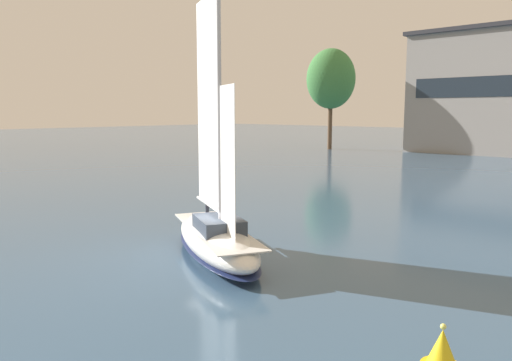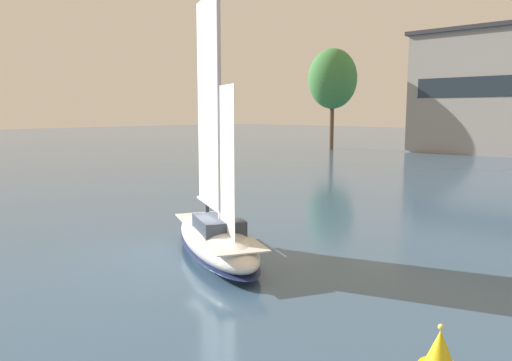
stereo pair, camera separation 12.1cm
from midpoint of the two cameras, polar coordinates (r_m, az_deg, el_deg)
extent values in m
plane|color=#385675|center=(25.86, -4.68, -8.68)|extent=(400.00, 400.00, 0.00)
cylinder|color=brown|center=(99.41, 8.42, 6.59)|extent=(0.84, 0.84, 10.49)
ellipsoid|color=#3D7A3D|center=(99.58, 8.52, 11.43)|extent=(9.44, 9.44, 11.53)
ellipsoid|color=white|center=(25.62, -4.70, -6.79)|extent=(10.55, 7.37, 1.77)
ellipsoid|color=#19234C|center=(25.75, -4.69, -7.84)|extent=(10.66, 7.44, 0.21)
cube|color=silver|center=(25.49, -4.71, -5.67)|extent=(9.23, 6.38, 0.06)
cube|color=#333D4C|center=(24.92, -4.40, -5.06)|extent=(3.52, 3.15, 0.73)
cylinder|color=silver|center=(23.99, -4.36, 9.19)|extent=(0.21, 0.21, 12.98)
cylinder|color=silver|center=(26.69, -5.60, -2.72)|extent=(4.23, 2.31, 0.18)
cube|color=white|center=(26.06, -5.65, 8.78)|extent=(3.83, 2.01, 10.64)
cube|color=white|center=(22.91, -3.43, 1.95)|extent=(2.04, 1.07, 7.14)
cylinder|color=#232838|center=(28.43, -5.72, -3.33)|extent=(0.27, 0.27, 0.85)
cylinder|color=red|center=(28.29, -5.74, -1.84)|extent=(0.46, 0.46, 0.65)
sphere|color=tan|center=(28.22, -5.75, -0.95)|extent=(0.24, 0.24, 0.24)
cone|color=yellow|center=(14.48, 20.26, -17.45)|extent=(0.80, 0.80, 0.97)
sphere|color=#F2F266|center=(14.25, 20.38, -15.39)|extent=(0.16, 0.16, 0.16)
camera|label=1|loc=(0.06, -90.13, -0.02)|focal=35.00mm
camera|label=2|loc=(0.06, 89.87, 0.02)|focal=35.00mm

